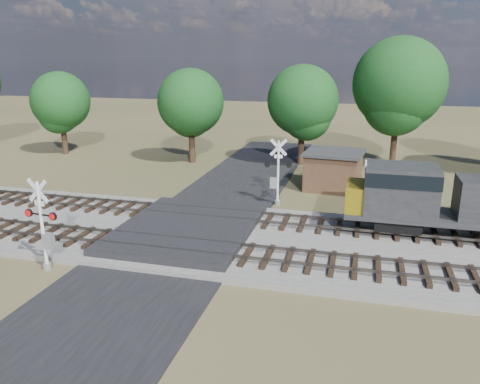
# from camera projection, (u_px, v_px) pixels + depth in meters

# --- Properties ---
(ground) EXTENTS (160.00, 160.00, 0.00)m
(ground) POSITION_uv_depth(u_px,v_px,m) (184.00, 239.00, 25.14)
(ground) COLOR #424625
(ground) RESTS_ON ground
(ballast_bed) EXTENTS (140.00, 10.00, 0.30)m
(ballast_bed) POSITION_uv_depth(u_px,v_px,m) (377.00, 252.00, 23.11)
(ballast_bed) COLOR gray
(ballast_bed) RESTS_ON ground
(road) EXTENTS (7.00, 60.00, 0.08)m
(road) POSITION_uv_depth(u_px,v_px,m) (184.00, 238.00, 25.13)
(road) COLOR black
(road) RESTS_ON ground
(crossing_panel) EXTENTS (7.00, 9.00, 0.62)m
(crossing_panel) POSITION_uv_depth(u_px,v_px,m) (187.00, 230.00, 25.51)
(crossing_panel) COLOR #262628
(crossing_panel) RESTS_ON ground
(track_near) EXTENTS (140.00, 2.60, 0.33)m
(track_near) POSITION_uv_depth(u_px,v_px,m) (229.00, 252.00, 22.40)
(track_near) COLOR black
(track_near) RESTS_ON ballast_bed
(track_far) EXTENTS (140.00, 2.60, 0.33)m
(track_far) POSITION_uv_depth(u_px,v_px,m) (253.00, 219.00, 27.04)
(track_far) COLOR black
(track_far) RESTS_ON ballast_bed
(crossing_signal_near) EXTENTS (1.74, 0.40, 4.31)m
(crossing_signal_near) POSITION_uv_depth(u_px,v_px,m) (45.00, 233.00, 20.98)
(crossing_signal_near) COLOR silver
(crossing_signal_near) RESTS_ON ground
(crossing_signal_far) EXTENTS (1.78, 0.42, 4.42)m
(crossing_signal_far) POSITION_uv_depth(u_px,v_px,m) (276.00, 178.00, 30.42)
(crossing_signal_far) COLOR silver
(crossing_signal_far) RESTS_ON ground
(equipment_shed) EXTENTS (4.49, 4.49, 2.80)m
(equipment_shed) POSITION_uv_depth(u_px,v_px,m) (333.00, 170.00, 34.40)
(equipment_shed) COLOR #4C2F20
(equipment_shed) RESTS_ON ground
(treeline) EXTENTS (80.25, 10.30, 11.18)m
(treeline) POSITION_uv_depth(u_px,v_px,m) (345.00, 92.00, 40.06)
(treeline) COLOR black
(treeline) RESTS_ON ground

